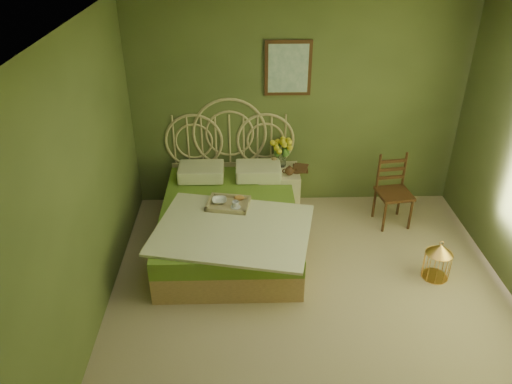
{
  "coord_description": "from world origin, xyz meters",
  "views": [
    {
      "loc": [
        -0.65,
        -3.43,
        3.38
      ],
      "look_at": [
        -0.53,
        1.0,
        0.82
      ],
      "focal_mm": 35.0,
      "sensor_mm": 36.0,
      "label": 1
    }
  ],
  "objects_px": {
    "chair": "(394,186)",
    "birdcage": "(438,261)",
    "bed": "(230,219)",
    "nightstand": "(278,184)"
  },
  "relations": [
    {
      "from": "chair",
      "to": "birdcage",
      "type": "bearing_deg",
      "value": -87.58
    },
    {
      "from": "bed",
      "to": "chair",
      "type": "distance_m",
      "value": 2.0
    },
    {
      "from": "bed",
      "to": "birdcage",
      "type": "height_order",
      "value": "bed"
    },
    {
      "from": "nightstand",
      "to": "chair",
      "type": "height_order",
      "value": "nightstand"
    },
    {
      "from": "birdcage",
      "to": "bed",
      "type": "bearing_deg",
      "value": 162.06
    },
    {
      "from": "bed",
      "to": "birdcage",
      "type": "bearing_deg",
      "value": -17.94
    },
    {
      "from": "nightstand",
      "to": "chair",
      "type": "relative_size",
      "value": 1.15
    },
    {
      "from": "bed",
      "to": "chair",
      "type": "height_order",
      "value": "bed"
    },
    {
      "from": "bed",
      "to": "birdcage",
      "type": "xyz_separation_m",
      "value": [
        2.15,
        -0.7,
        -0.1
      ]
    },
    {
      "from": "bed",
      "to": "nightstand",
      "type": "relative_size",
      "value": 2.26
    }
  ]
}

